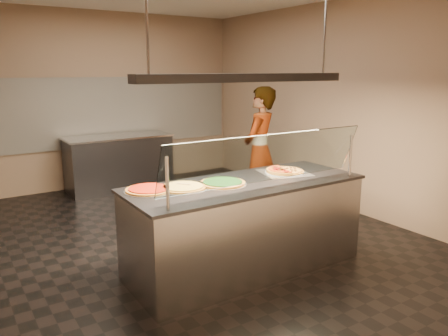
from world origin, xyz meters
TOP-DOWN VIEW (x-y plane):
  - ground at (0.00, 0.00)m, footprint 5.00×6.00m
  - wall_back at (0.00, 3.01)m, footprint 5.00×0.02m
  - wall_front at (0.00, -3.01)m, footprint 5.00×0.02m
  - wall_right at (2.51, 0.00)m, footprint 0.02×6.00m
  - tile_band at (0.00, 2.98)m, footprint 4.90×0.02m
  - serving_counter at (0.08, -1.17)m, footprint 2.44×0.94m
  - sneeze_guard at (0.08, -1.51)m, footprint 2.20×0.18m
  - perforated_tray at (0.66, -1.08)m, footprint 0.59×0.59m
  - half_pizza_pepperoni at (0.56, -1.08)m, footprint 0.30×0.44m
  - half_pizza_sausage at (0.75, -1.09)m, footprint 0.30×0.44m
  - pizza_spinach at (-0.17, -1.12)m, footprint 0.47×0.47m
  - pizza_cheese at (-0.56, -1.05)m, footprint 0.46×0.46m
  - pizza_tomato at (-0.87, -0.95)m, footprint 0.46×0.46m
  - pizza_spatula at (-0.48, -1.02)m, footprint 0.28×0.17m
  - prep_table at (0.08, 2.55)m, footprint 1.76×0.74m
  - worker at (1.35, 0.26)m, footprint 0.79×0.71m
  - heat_lamp_housing at (0.08, -1.17)m, footprint 2.30×0.18m
  - lamp_rod_left at (-0.92, -1.17)m, footprint 0.02×0.02m
  - lamp_rod_right at (1.08, -1.17)m, footprint 0.02×0.02m

SIDE VIEW (x-z plane):
  - ground at x=0.00m, z-range -0.02..0.00m
  - serving_counter at x=0.08m, z-range 0.00..0.93m
  - prep_table at x=0.08m, z-range 0.00..0.93m
  - worker at x=1.35m, z-range 0.00..1.80m
  - perforated_tray at x=0.66m, z-range 0.93..0.94m
  - pizza_tomato at x=-0.87m, z-range 0.93..0.96m
  - pizza_cheese at x=-0.56m, z-range 0.93..0.96m
  - pizza_spinach at x=-0.17m, z-range 0.93..0.96m
  - half_pizza_sausage at x=0.75m, z-range 0.94..0.98m
  - pizza_spatula at x=-0.48m, z-range 0.95..0.97m
  - half_pizza_pepperoni at x=0.56m, z-range 0.94..0.99m
  - sneeze_guard at x=0.08m, z-range 0.96..1.49m
  - tile_band at x=0.00m, z-range 0.70..1.90m
  - wall_back at x=0.00m, z-range 0.00..3.00m
  - wall_front at x=0.00m, z-range 0.00..3.00m
  - wall_right at x=2.51m, z-range 0.00..3.00m
  - heat_lamp_housing at x=0.08m, z-range 1.91..1.99m
  - lamp_rod_left at x=-0.92m, z-range 1.99..3.00m
  - lamp_rod_right at x=1.08m, z-range 1.99..3.00m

